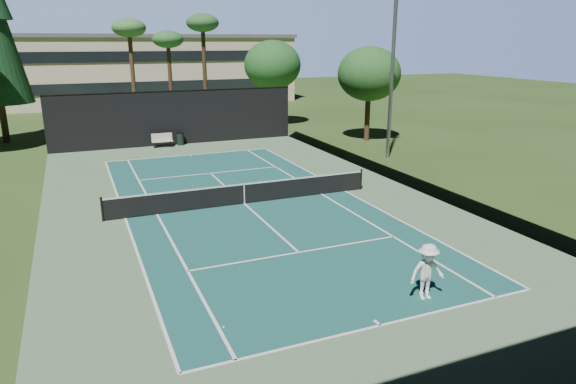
% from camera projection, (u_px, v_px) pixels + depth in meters
% --- Properties ---
extents(ground, '(160.00, 160.00, 0.00)m').
position_uv_depth(ground, '(244.00, 204.00, 24.53)').
color(ground, '#2B471A').
rests_on(ground, ground).
extents(apron_slab, '(18.00, 32.00, 0.01)m').
position_uv_depth(apron_slab, '(244.00, 204.00, 24.52)').
color(apron_slab, '#597955').
rests_on(apron_slab, ground).
extents(court_surface, '(10.97, 23.77, 0.01)m').
position_uv_depth(court_surface, '(244.00, 204.00, 24.52)').
color(court_surface, '#1A544F').
rests_on(court_surface, ground).
extents(court_lines, '(11.07, 23.87, 0.01)m').
position_uv_depth(court_lines, '(244.00, 204.00, 24.52)').
color(court_lines, white).
rests_on(court_lines, ground).
extents(tennis_net, '(12.90, 0.10, 1.10)m').
position_uv_depth(tennis_net, '(244.00, 193.00, 24.37)').
color(tennis_net, black).
rests_on(tennis_net, ground).
extents(fence, '(18.04, 32.05, 4.03)m').
position_uv_depth(fence, '(243.00, 163.00, 24.02)').
color(fence, black).
rests_on(fence, ground).
extents(player, '(1.19, 0.76, 1.76)m').
position_uv_depth(player, '(427.00, 272.00, 15.29)').
color(player, white).
rests_on(player, ground).
extents(tennis_ball_a, '(0.07, 0.07, 0.07)m').
position_uv_depth(tennis_ball_a, '(224.00, 327.00, 13.89)').
color(tennis_ball_a, yellow).
rests_on(tennis_ball_a, ground).
extents(tennis_ball_b, '(0.06, 0.06, 0.06)m').
position_uv_depth(tennis_ball_b, '(193.00, 185.00, 27.60)').
color(tennis_ball_b, '#B6C92D').
rests_on(tennis_ball_b, ground).
extents(tennis_ball_c, '(0.06, 0.06, 0.06)m').
position_uv_depth(tennis_ball_c, '(276.00, 186.00, 27.52)').
color(tennis_ball_c, '#CEEE36').
rests_on(tennis_ball_c, ground).
extents(tennis_ball_d, '(0.07, 0.07, 0.07)m').
position_uv_depth(tennis_ball_d, '(185.00, 193.00, 26.24)').
color(tennis_ball_d, yellow).
rests_on(tennis_ball_d, ground).
extents(park_bench, '(1.50, 0.45, 1.02)m').
position_uv_depth(park_bench, '(162.00, 140.00, 37.50)').
color(park_bench, beige).
rests_on(park_bench, ground).
extents(trash_bin, '(0.56, 0.56, 0.95)m').
position_uv_depth(trash_bin, '(180.00, 139.00, 38.29)').
color(trash_bin, black).
rests_on(trash_bin, ground).
extents(palm_a, '(2.80, 2.80, 9.32)m').
position_uv_depth(palm_a, '(129.00, 32.00, 42.69)').
color(palm_a, '#4F3321').
rests_on(palm_a, ground).
extents(palm_b, '(2.80, 2.80, 8.42)m').
position_uv_depth(palm_b, '(168.00, 43.00, 46.00)').
color(palm_b, '#462C1E').
rests_on(palm_b, ground).
extents(palm_c, '(2.80, 2.80, 9.77)m').
position_uv_depth(palm_c, '(203.00, 28.00, 43.92)').
color(palm_c, '#3F2C1B').
rests_on(palm_c, ground).
extents(decid_tree_a, '(5.12, 5.12, 7.62)m').
position_uv_depth(decid_tree_a, '(273.00, 65.00, 46.17)').
color(decid_tree_a, '#48321E').
rests_on(decid_tree_a, ground).
extents(decid_tree_b, '(4.80, 4.80, 7.14)m').
position_uv_depth(decid_tree_b, '(369.00, 74.00, 38.91)').
color(decid_tree_b, '#4E3221').
rests_on(decid_tree_b, ground).
extents(campus_building, '(40.50, 12.50, 8.30)m').
position_uv_depth(campus_building, '(129.00, 69.00, 64.00)').
color(campus_building, beige).
rests_on(campus_building, ground).
extents(light_pole, '(0.90, 0.25, 12.22)m').
position_uv_depth(light_pole, '(393.00, 58.00, 32.47)').
color(light_pole, gray).
rests_on(light_pole, ground).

